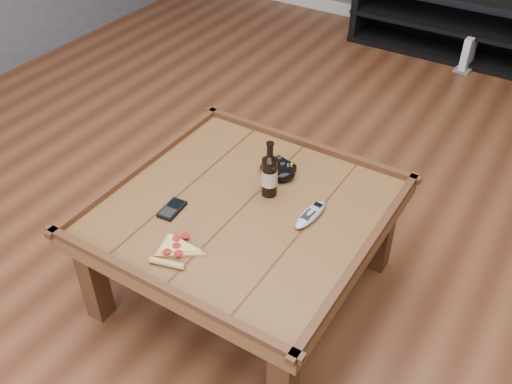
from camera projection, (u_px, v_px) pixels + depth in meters
The scene contains 10 objects.
ground at pixel (245, 287), 2.42m from camera, with size 6.00×6.00×0.00m, color #4F2716.
baseboard at pixel (456, 34), 4.37m from camera, with size 5.00×0.02×0.10m, color silver.
coffee_table at pixel (244, 218), 2.17m from camera, with size 1.03×1.03×0.48m.
media_console at pixel (452, 19), 4.09m from camera, with size 1.40×0.45×0.50m.
beer_bottle at pixel (270, 174), 2.14m from camera, with size 0.06×0.06×0.23m.
game_controller at pixel (278, 169), 2.28m from camera, with size 0.17×0.14×0.05m.
pizza_slice at pixel (175, 250), 1.94m from camera, with size 0.19×0.25×0.02m.
smartphone at pixel (172, 209), 2.11m from camera, with size 0.07×0.12×0.02m.
remote_control at pixel (310, 215), 2.08m from camera, with size 0.07×0.19×0.03m.
game_console at pixel (468, 54), 3.95m from camera, with size 0.12×0.20×0.24m.
Camera 1 is at (0.91, -1.36, 1.82)m, focal length 40.00 mm.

